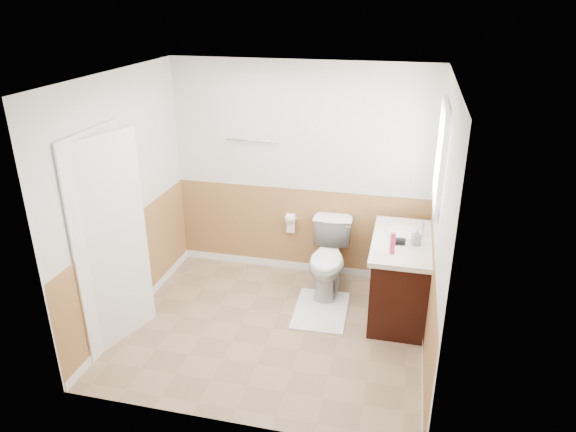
% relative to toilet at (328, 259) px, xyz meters
% --- Properties ---
extents(floor, '(3.00, 3.00, 0.00)m').
position_rel_toilet_xyz_m(floor, '(-0.42, -0.87, -0.40)').
color(floor, '#8C7051').
rests_on(floor, ground).
extents(ceiling, '(3.00, 3.00, 0.00)m').
position_rel_toilet_xyz_m(ceiling, '(-0.42, -0.87, 2.10)').
color(ceiling, white).
rests_on(ceiling, floor).
extents(wall_back, '(3.00, 0.00, 3.00)m').
position_rel_toilet_xyz_m(wall_back, '(-0.42, 0.43, 0.85)').
color(wall_back, silver).
rests_on(wall_back, floor).
extents(wall_front, '(3.00, 0.00, 3.00)m').
position_rel_toilet_xyz_m(wall_front, '(-0.42, -2.17, 0.85)').
color(wall_front, silver).
rests_on(wall_front, floor).
extents(wall_left, '(0.00, 3.00, 3.00)m').
position_rel_toilet_xyz_m(wall_left, '(-1.92, -0.87, 0.85)').
color(wall_left, silver).
rests_on(wall_left, floor).
extents(wall_right, '(0.00, 3.00, 3.00)m').
position_rel_toilet_xyz_m(wall_right, '(1.08, -0.87, 0.85)').
color(wall_right, silver).
rests_on(wall_right, floor).
extents(wainscot_back, '(3.00, 0.00, 3.00)m').
position_rel_toilet_xyz_m(wainscot_back, '(-0.42, 0.42, 0.10)').
color(wainscot_back, '#A47341').
rests_on(wainscot_back, floor).
extents(wainscot_front, '(3.00, 0.00, 3.00)m').
position_rel_toilet_xyz_m(wainscot_front, '(-0.42, -2.16, 0.10)').
color(wainscot_front, '#A47341').
rests_on(wainscot_front, floor).
extents(wainscot_left, '(0.00, 2.60, 2.60)m').
position_rel_toilet_xyz_m(wainscot_left, '(-1.91, -0.87, 0.10)').
color(wainscot_left, '#A47341').
rests_on(wainscot_left, floor).
extents(wainscot_right, '(0.00, 2.60, 2.60)m').
position_rel_toilet_xyz_m(wainscot_right, '(1.07, -0.87, 0.10)').
color(wainscot_right, '#A47341').
rests_on(wainscot_right, floor).
extents(toilet, '(0.48, 0.80, 0.80)m').
position_rel_toilet_xyz_m(toilet, '(0.00, 0.00, 0.00)').
color(toilet, white).
rests_on(toilet, floor).
extents(bath_mat, '(0.58, 0.82, 0.02)m').
position_rel_toilet_xyz_m(bath_mat, '(0.00, -0.44, -0.39)').
color(bath_mat, silver).
rests_on(bath_mat, floor).
extents(vanity_cabinet, '(0.55, 1.10, 0.80)m').
position_rel_toilet_xyz_m(vanity_cabinet, '(0.79, -0.27, -0.00)').
color(vanity_cabinet, black).
rests_on(vanity_cabinet, floor).
extents(vanity_knob_left, '(0.03, 0.03, 0.03)m').
position_rel_toilet_xyz_m(vanity_knob_left, '(0.49, -0.37, 0.15)').
color(vanity_knob_left, silver).
rests_on(vanity_knob_left, vanity_cabinet).
extents(vanity_knob_right, '(0.03, 0.03, 0.03)m').
position_rel_toilet_xyz_m(vanity_knob_right, '(0.49, -0.17, 0.15)').
color(vanity_knob_right, silver).
rests_on(vanity_knob_right, vanity_cabinet).
extents(countertop, '(0.60, 1.15, 0.05)m').
position_rel_toilet_xyz_m(countertop, '(0.78, -0.27, 0.42)').
color(countertop, beige).
rests_on(countertop, vanity_cabinet).
extents(sink_basin, '(0.36, 0.36, 0.02)m').
position_rel_toilet_xyz_m(sink_basin, '(0.79, -0.12, 0.46)').
color(sink_basin, white).
rests_on(sink_basin, countertop).
extents(faucet, '(0.02, 0.02, 0.14)m').
position_rel_toilet_xyz_m(faucet, '(0.97, -0.12, 0.52)').
color(faucet, silver).
rests_on(faucet, countertop).
extents(lotion_bottle, '(0.05, 0.05, 0.22)m').
position_rel_toilet_xyz_m(lotion_bottle, '(0.69, -0.60, 0.56)').
color(lotion_bottle, '#D8385A').
rests_on(lotion_bottle, countertop).
extents(soap_dispenser, '(0.10, 0.10, 0.17)m').
position_rel_toilet_xyz_m(soap_dispenser, '(0.91, -0.35, 0.54)').
color(soap_dispenser, gray).
rests_on(soap_dispenser, countertop).
extents(hair_dryer_body, '(0.14, 0.07, 0.07)m').
position_rel_toilet_xyz_m(hair_dryer_body, '(0.74, -0.38, 0.48)').
color(hair_dryer_body, black).
rests_on(hair_dryer_body, countertop).
extents(hair_dryer_handle, '(0.03, 0.03, 0.07)m').
position_rel_toilet_xyz_m(hair_dryer_handle, '(0.71, -0.40, 0.45)').
color(hair_dryer_handle, black).
rests_on(hair_dryer_handle, countertop).
extents(mirror_panel, '(0.02, 0.35, 0.90)m').
position_rel_toilet_xyz_m(mirror_panel, '(1.06, 0.23, 1.15)').
color(mirror_panel, silver).
rests_on(mirror_panel, wall_right).
extents(window_frame, '(0.04, 0.80, 1.00)m').
position_rel_toilet_xyz_m(window_frame, '(1.05, -0.28, 1.35)').
color(window_frame, white).
rests_on(window_frame, wall_right).
extents(window_glass, '(0.01, 0.70, 0.90)m').
position_rel_toilet_xyz_m(window_glass, '(1.07, -0.28, 1.35)').
color(window_glass, white).
rests_on(window_glass, wall_right).
extents(door, '(0.29, 0.78, 2.04)m').
position_rel_toilet_xyz_m(door, '(-1.82, -1.32, 0.62)').
color(door, white).
rests_on(door, wall_left).
extents(door_frame, '(0.02, 0.92, 2.10)m').
position_rel_toilet_xyz_m(door_frame, '(-1.89, -1.32, 0.63)').
color(door_frame, white).
rests_on(door_frame, wall_left).
extents(door_knob, '(0.06, 0.06, 0.06)m').
position_rel_toilet_xyz_m(door_knob, '(-1.76, -0.99, 0.55)').
color(door_knob, silver).
rests_on(door_knob, door).
extents(towel_bar, '(0.62, 0.02, 0.02)m').
position_rel_toilet_xyz_m(towel_bar, '(-0.97, 0.38, 1.20)').
color(towel_bar, silver).
rests_on(towel_bar, wall_back).
extents(tp_holder_bar, '(0.14, 0.02, 0.02)m').
position_rel_toilet_xyz_m(tp_holder_bar, '(-0.52, 0.36, 0.30)').
color(tp_holder_bar, silver).
rests_on(tp_holder_bar, wall_back).
extents(tp_roll, '(0.10, 0.11, 0.11)m').
position_rel_toilet_xyz_m(tp_roll, '(-0.52, 0.36, 0.30)').
color(tp_roll, white).
rests_on(tp_roll, tp_holder_bar).
extents(tp_sheet, '(0.10, 0.01, 0.16)m').
position_rel_toilet_xyz_m(tp_sheet, '(-0.52, 0.36, 0.19)').
color(tp_sheet, white).
rests_on(tp_sheet, tp_roll).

